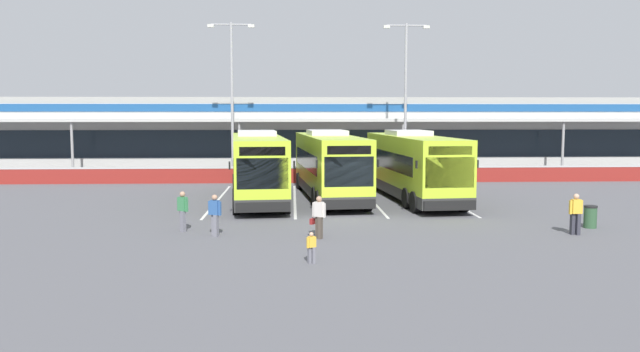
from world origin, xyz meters
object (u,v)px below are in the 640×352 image
coach_bus_left_centre (329,167)px  lamp_post_west (232,91)px  coach_bus_leftmost (258,168)px  litter_bin (590,217)px  coach_bus_centre (413,167)px  pedestrian_in_dark_coat (576,213)px  pedestrian_child (311,247)px  pedestrian_near_bin (183,210)px  pedestrian_approaching_bus (215,214)px  lamp_post_centre (406,91)px  pedestrian_with_handbag (319,216)px

coach_bus_left_centre → lamp_post_west: 12.64m
coach_bus_leftmost → litter_bin: coach_bus_leftmost is taller
coach_bus_left_centre → coach_bus_centre: 4.58m
lamp_post_west → coach_bus_left_centre: bearing=-58.0°
pedestrian_in_dark_coat → lamp_post_west: 26.46m
coach_bus_centre → pedestrian_child: 15.86m
pedestrian_near_bin → litter_bin: bearing=0.2°
pedestrian_approaching_bus → lamp_post_centre: bearing=61.8°
coach_bus_leftmost → pedestrian_approaching_bus: size_ratio=7.61×
coach_bus_centre → pedestrian_approaching_bus: 13.89m
pedestrian_with_handbag → lamp_post_west: bearing=103.8°
pedestrian_approaching_bus → lamp_post_centre: 23.95m
coach_bus_leftmost → pedestrian_with_handbag: size_ratio=7.61×
coach_bus_centre → pedestrian_approaching_bus: coach_bus_centre is taller
pedestrian_approaching_bus → coach_bus_left_centre: bearing=64.5°
coach_bus_leftmost → lamp_post_centre: (9.92, 10.69, 4.50)m
pedestrian_in_dark_coat → pedestrian_near_bin: bearing=174.9°
pedestrian_near_bin → litter_bin: 16.74m
coach_bus_left_centre → lamp_post_centre: bearing=59.0°
coach_bus_left_centre → pedestrian_approaching_bus: size_ratio=7.61×
coach_bus_centre → pedestrian_in_dark_coat: 11.30m
coach_bus_left_centre → pedestrian_with_handbag: coach_bus_left_centre is taller
coach_bus_left_centre → lamp_post_centre: 12.46m
coach_bus_leftmost → coach_bus_left_centre: bearing=10.4°
pedestrian_approaching_bus → lamp_post_centre: size_ratio=0.15×
coach_bus_left_centre → pedestrian_in_dark_coat: (8.99, -10.93, -0.91)m
coach_bus_centre → pedestrian_near_bin: size_ratio=7.61×
coach_bus_leftmost → pedestrian_in_dark_coat: size_ratio=7.61×
pedestrian_approaching_bus → litter_bin: (15.33, 1.11, -0.41)m
pedestrian_with_handbag → litter_bin: size_ratio=1.74×
coach_bus_leftmost → litter_bin: size_ratio=13.26×
coach_bus_left_centre → pedestrian_approaching_bus: (-5.05, -10.60, -0.91)m
coach_bus_left_centre → pedestrian_with_handbag: bearing=-95.4°
pedestrian_near_bin → pedestrian_approaching_bus: 1.75m
lamp_post_west → coach_bus_leftmost: bearing=-77.8°
coach_bus_left_centre → pedestrian_in_dark_coat: bearing=-50.6°
coach_bus_leftmost → pedestrian_approaching_bus: 9.97m
lamp_post_west → litter_bin: 26.22m
coach_bus_centre → pedestrian_child: (-6.00, -14.63, -1.24)m
coach_bus_leftmost → pedestrian_child: bearing=-80.3°
lamp_post_centre → coach_bus_leftmost: bearing=-132.9°
litter_bin → pedestrian_in_dark_coat: bearing=-131.8°
coach_bus_left_centre → lamp_post_west: lamp_post_west is taller
pedestrian_with_handbag → lamp_post_centre: size_ratio=0.15×
pedestrian_approaching_bus → lamp_post_centre: (11.04, 20.56, 5.42)m
pedestrian_child → pedestrian_approaching_bus: bearing=127.9°
coach_bus_centre → pedestrian_with_handbag: (-5.61, -10.62, -0.93)m
pedestrian_approaching_bus → pedestrian_in_dark_coat: bearing=-1.4°
coach_bus_centre → pedestrian_with_handbag: 12.05m
coach_bus_leftmost → litter_bin: bearing=-31.7°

